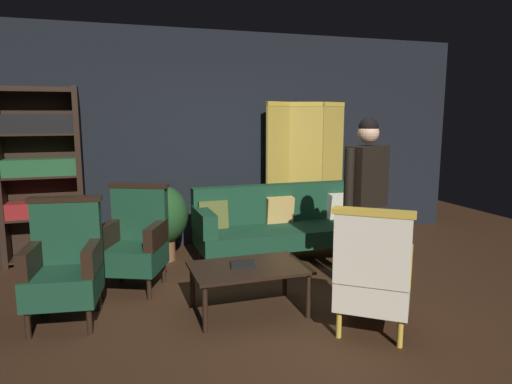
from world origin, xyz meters
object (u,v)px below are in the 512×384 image
folding_screen (305,168)px  bookshelf (41,172)px  standing_figure (366,190)px  armchair_gilt_accent (373,274)px  potted_plant (162,217)px  coffee_table (249,272)px  armchair_wing_right (65,265)px  armchair_wing_left (135,241)px  velvet_couch (282,222)px  book_black_cloth (243,264)px

folding_screen → bookshelf: size_ratio=0.93×
standing_figure → bookshelf: bearing=146.5°
armchair_gilt_accent → potted_plant: size_ratio=1.15×
coffee_table → armchair_gilt_accent: bearing=-40.5°
bookshelf → standing_figure: (3.04, -2.02, -0.06)m
armchair_gilt_accent → armchair_wing_right: 2.53m
folding_screen → armchair_wing_left: bearing=-152.3°
folding_screen → coffee_table: folding_screen is taller
velvet_couch → armchair_wing_right: (-2.36, -1.05, 0.04)m
armchair_gilt_accent → book_black_cloth: (-0.85, 0.72, -0.06)m
book_black_cloth → coffee_table: bearing=-31.2°
coffee_table → potted_plant: (-0.52, 1.76, 0.15)m
armchair_gilt_accent → potted_plant: (-1.33, 2.44, 0.03)m
velvet_couch → coffee_table: bearing=-122.0°
armchair_wing_left → potted_plant: bearing=65.9°
velvet_couch → standing_figure: (0.34, -1.28, 0.57)m
potted_plant → armchair_wing_right: bearing=-124.6°
bookshelf → book_black_cloth: 2.83m
velvet_couch → armchair_wing_right: 2.59m
bookshelf → coffee_table: bookshelf is taller
folding_screen → velvet_couch: size_ratio=0.90×
armchair_wing_right → standing_figure: (2.71, -0.23, 0.54)m
armchair_gilt_accent → book_black_cloth: size_ratio=4.97×
bookshelf → standing_figure: size_ratio=1.20×
armchair_gilt_accent → armchair_wing_right: same height
folding_screen → armchair_wing_right: size_ratio=1.83×
armchair_gilt_accent → armchair_wing_left: bearing=136.7°
armchair_gilt_accent → armchair_wing_left: size_ratio=1.00×
armchair_wing_right → book_black_cloth: 1.50m
armchair_wing_right → book_black_cloth: size_ratio=4.97×
armchair_wing_left → standing_figure: size_ratio=0.61×
coffee_table → armchair_wing_right: (-1.51, 0.32, 0.12)m
folding_screen → standing_figure: 2.12m
folding_screen → coffee_table: bearing=-124.8°
potted_plant → bookshelf: bearing=165.0°
armchair_wing_left → armchair_wing_right: (-0.61, -0.60, 0.00)m
bookshelf → armchair_wing_left: (0.95, -1.19, -0.59)m
book_black_cloth → armchair_gilt_accent: bearing=-40.0°
armchair_wing_right → book_black_cloth: (1.47, -0.29, -0.06)m
coffee_table → armchair_wing_left: armchair_wing_left is taller
bookshelf → armchair_gilt_accent: (2.65, -2.80, -0.59)m
bookshelf → velvet_couch: bookshelf is taller
folding_screen → armchair_wing_left: size_ratio=1.83×
folding_screen → book_black_cloth: size_ratio=9.08×
armchair_gilt_accent → armchair_wing_left: 2.34m
coffee_table → armchair_wing_right: armchair_wing_right is taller
armchair_wing_right → bookshelf: bearing=100.6°
potted_plant → standing_figure: bearing=-44.1°
coffee_table → folding_screen: bearing=55.2°
folding_screen → standing_figure: size_ratio=1.12×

